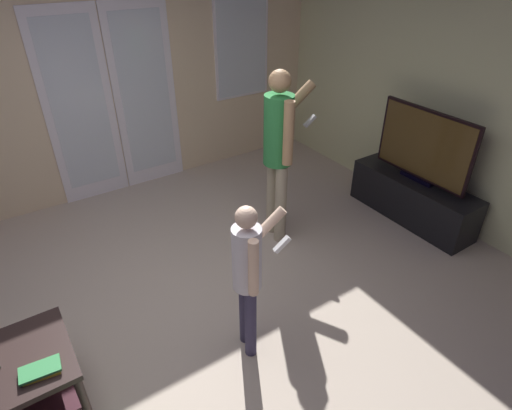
# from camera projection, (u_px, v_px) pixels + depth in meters

# --- Properties ---
(ground_plane) EXTENTS (6.23, 4.92, 0.02)m
(ground_plane) POSITION_uv_depth(u_px,v_px,m) (171.00, 332.00, 3.22)
(ground_plane) COLOR #C0AF9D
(wall_back_with_doors) EXTENTS (6.23, 0.09, 2.81)m
(wall_back_with_doors) POSITION_uv_depth(u_px,v_px,m) (67.00, 78.00, 4.25)
(wall_back_with_doors) COLOR beige
(wall_back_with_doors) RESTS_ON ground_plane
(wall_right_plain) EXTENTS (0.06, 4.92, 2.78)m
(wall_right_plain) POSITION_uv_depth(u_px,v_px,m) (462.00, 86.00, 3.92)
(wall_right_plain) COLOR beige
(wall_right_plain) RESTS_ON ground_plane
(tv_stand) EXTENTS (0.40, 1.36, 0.46)m
(tv_stand) POSITION_uv_depth(u_px,v_px,m) (412.00, 199.00, 4.43)
(tv_stand) COLOR black
(tv_stand) RESTS_ON ground_plane
(flat_screen_tv) EXTENTS (0.08, 1.05, 0.74)m
(flat_screen_tv) POSITION_uv_depth(u_px,v_px,m) (424.00, 146.00, 4.11)
(flat_screen_tv) COLOR black
(flat_screen_tv) RESTS_ON tv_stand
(person_adult) EXTENTS (0.65, 0.45, 1.65)m
(person_adult) POSITION_uv_depth(u_px,v_px,m) (279.00, 144.00, 3.76)
(person_adult) COLOR tan
(person_adult) RESTS_ON ground_plane
(person_child) EXTENTS (0.48, 0.32, 1.21)m
(person_child) POSITION_uv_depth(u_px,v_px,m) (248.00, 270.00, 2.72)
(person_child) COLOR #383350
(person_child) RESTS_ON ground_plane
(book_stack) EXTENTS (0.23, 0.15, 0.04)m
(book_stack) POSITION_uv_depth(u_px,v_px,m) (41.00, 370.00, 2.34)
(book_stack) COLOR gold
(book_stack) RESTS_ON coffee_table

